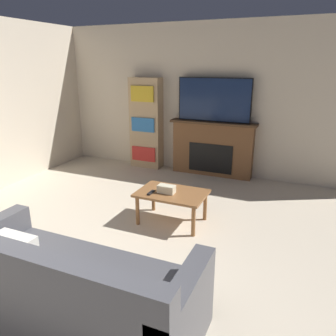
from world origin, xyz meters
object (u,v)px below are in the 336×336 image
fireplace (212,148)px  bookshelf (146,124)px  coffee_table (172,196)px  couch (69,293)px  tv (214,100)px

fireplace → bookshelf: size_ratio=0.90×
coffee_table → bookshelf: size_ratio=0.51×
coffee_table → bookshelf: bookshelf is taller
couch → coffee_table: (0.05, 1.95, 0.07)m
tv → couch: tv is taller
tv → couch: size_ratio=0.64×
tv → bookshelf: size_ratio=0.75×
coffee_table → bookshelf: (-1.41, 2.06, 0.51)m
coffee_table → couch: bearing=-91.5°
fireplace → couch: size_ratio=0.77×
fireplace → couch: bearing=-89.8°
fireplace → bookshelf: (-1.34, -0.02, 0.37)m
couch → tv: bearing=90.2°
coffee_table → tv: bearing=91.8°
fireplace → tv: tv is taller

